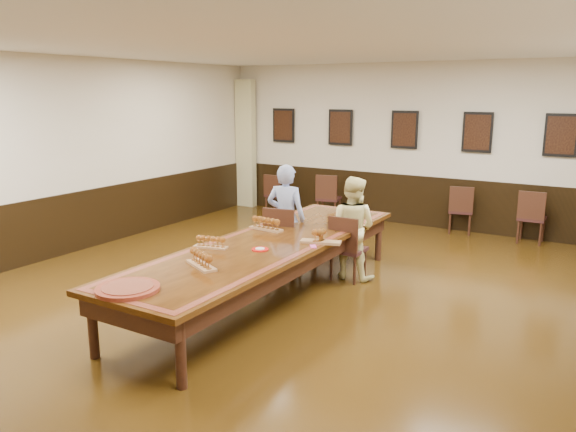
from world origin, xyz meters
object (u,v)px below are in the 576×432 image
Objects in this scene: spare_chair_b at (329,197)px; person_woman at (352,228)px; chair_man at (284,239)px; conference_table at (268,253)px; chair_woman at (349,247)px; carved_platter at (128,289)px; person_man at (286,218)px; spare_chair_a at (277,194)px; spare_chair_c at (461,209)px; spare_chair_d at (532,216)px.

spare_chair_b is 0.66× the size of person_woman.
conference_table is at bearing 99.41° from chair_man.
chair_woman is 1.39× the size of carved_platter.
spare_chair_b is at bearing -84.86° from person_man.
person_woman is 0.29× the size of conference_table.
chair_man is 1.15× the size of spare_chair_a.
spare_chair_b reaches higher than conference_table.
chair_man is 1.09× the size of spare_chair_c.
person_man is at bearing 5.30° from chair_woman.
chair_man is 3.23m from carved_platter.
spare_chair_b is at bearing -58.71° from person_woman.
spare_chair_b is 1.05× the size of spare_chair_c.
person_man is (-1.64, -3.67, 0.34)m from spare_chair_c.
carved_platter is (-0.75, -3.42, 0.30)m from chair_woman.
conference_table is (-0.57, -1.22, 0.14)m from chair_woman.
carved_platter is at bearing -94.64° from conference_table.
chair_man is at bearing 90.00° from person_man.
spare_chair_c reaches higher than carved_platter.
spare_chair_b is 1.02× the size of spare_chair_d.
person_man is 1.21m from conference_table.
spare_chair_d is 4.64m from person_man.
spare_chair_c is at bearing -3.18° from spare_chair_d.
spare_chair_a is 0.95× the size of spare_chair_c.
chair_man is at bearing 93.74° from carved_platter.
spare_chair_c is 4.03m from person_man.
chair_woman is (0.96, 0.21, -0.03)m from chair_man.
person_man is at bearing 50.84° from spare_chair_d.
spare_chair_b is at bearing -178.19° from spare_chair_a.
spare_chair_c is (0.66, 3.57, -0.01)m from chair_woman.
chair_woman is 0.64× the size of person_woman.
person_man is 2.37× the size of carved_platter.
chair_woman is at bearing 174.49° from person_man.
chair_man is 1.09m from conference_table.
chair_man is at bearing 95.16° from spare_chair_b.
person_man is at bearing 95.31° from spare_chair_b.
person_woman reaches higher than carved_platter.
person_woman is at bearing 78.06° from carved_platter.
person_man is (-0.02, 0.10, 0.30)m from chair_man.
person_man is at bearing -90.00° from chair_man.
chair_woman is 3.63m from spare_chair_c.
spare_chair_a is 7.14m from carved_platter.
chair_woman reaches higher than spare_chair_a.
conference_table is (-0.57, -1.32, -0.13)m from person_woman.
chair_woman reaches higher than carved_platter.
spare_chair_a is 5.22m from conference_table.
spare_chair_b is at bearing -85.01° from chair_man.
chair_man is 1.07× the size of chair_woman.
chair_man is 1.03m from person_woman.
person_woman is at bearing 66.82° from conference_table.
spare_chair_a reaches higher than conference_table.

